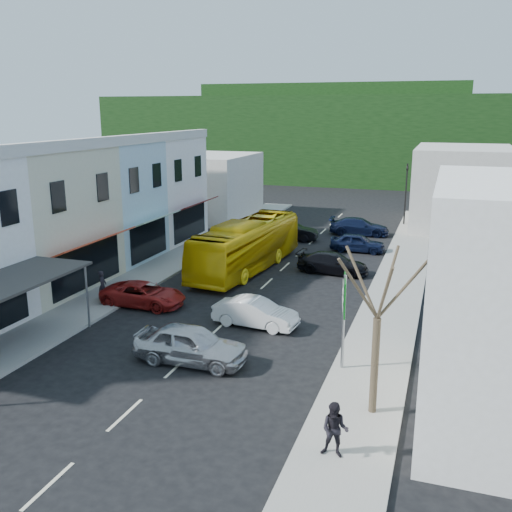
# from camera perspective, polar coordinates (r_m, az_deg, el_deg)

# --- Properties ---
(ground) EXTENTS (120.00, 120.00, 0.00)m
(ground) POSITION_cam_1_polar(r_m,az_deg,el_deg) (27.10, -4.10, -7.52)
(ground) COLOR black
(ground) RESTS_ON ground
(sidewalk_left) EXTENTS (3.00, 52.00, 0.15)m
(sidewalk_left) POSITION_cam_1_polar(r_m,az_deg,el_deg) (38.73, -8.65, -0.77)
(sidewalk_left) COLOR gray
(sidewalk_left) RESTS_ON ground
(sidewalk_right) EXTENTS (3.00, 52.00, 0.15)m
(sidewalk_right) POSITION_cam_1_polar(r_m,az_deg,el_deg) (34.71, 14.00, -2.83)
(sidewalk_right) COLOR gray
(sidewalk_right) RESTS_ON ground
(shopfront_row) EXTENTS (8.25, 30.00, 8.00)m
(shopfront_row) POSITION_cam_1_polar(r_m,az_deg,el_deg) (36.44, -19.53, 3.94)
(shopfront_row) COLOR silver
(shopfront_row) RESTS_ON ground
(distant_block_left) EXTENTS (8.00, 10.00, 6.00)m
(distant_block_left) POSITION_cam_1_polar(r_m,az_deg,el_deg) (55.15, -4.87, 6.96)
(distant_block_left) COLOR #B7B2A8
(distant_block_left) RESTS_ON ground
(distant_block_right) EXTENTS (8.00, 12.00, 7.00)m
(distant_block_right) POSITION_cam_1_polar(r_m,az_deg,el_deg) (53.57, 19.88, 6.48)
(distant_block_right) COLOR #B7B2A8
(distant_block_right) RESTS_ON ground
(hillside) EXTENTS (80.00, 26.00, 14.00)m
(hillside) POSITION_cam_1_polar(r_m,az_deg,el_deg) (89.02, 11.61, 11.95)
(hillside) COLOR black
(hillside) RESTS_ON ground
(bus) EXTENTS (3.64, 11.79, 3.10)m
(bus) POSITION_cam_1_polar(r_m,az_deg,el_deg) (36.78, -0.93, 0.96)
(bus) COLOR #E1B70D
(bus) RESTS_ON ground
(car_silver) EXTENTS (4.41, 1.82, 1.40)m
(car_silver) POSITION_cam_1_polar(r_m,az_deg,el_deg) (23.78, -6.55, -8.98)
(car_silver) COLOR #B7B7BC
(car_silver) RESTS_ON ground
(car_white) EXTENTS (4.55, 2.21, 1.40)m
(car_white) POSITION_cam_1_polar(r_m,az_deg,el_deg) (27.41, -0.05, -5.66)
(car_white) COLOR silver
(car_white) RESTS_ON ground
(car_red) EXTENTS (4.61, 1.92, 1.40)m
(car_red) POSITION_cam_1_polar(r_m,az_deg,el_deg) (30.80, -11.20, -3.65)
(car_red) COLOR maroon
(car_red) RESTS_ON ground
(car_black_near) EXTENTS (4.64, 2.21, 1.40)m
(car_black_near) POSITION_cam_1_polar(r_m,az_deg,el_deg) (36.51, 7.69, -0.65)
(car_black_near) COLOR black
(car_black_near) RESTS_ON ground
(car_navy_mid) EXTENTS (4.41, 1.83, 1.40)m
(car_navy_mid) POSITION_cam_1_polar(r_m,az_deg,el_deg) (42.34, 10.12, 1.35)
(car_navy_mid) COLOR black
(car_navy_mid) RESTS_ON ground
(car_black_far) EXTENTS (4.55, 2.19, 1.40)m
(car_black_far) POSITION_cam_1_polar(r_m,az_deg,el_deg) (45.51, 3.41, 2.46)
(car_black_far) COLOR black
(car_black_far) RESTS_ON ground
(car_navy_far) EXTENTS (4.61, 2.14, 1.40)m
(car_navy_far) POSITION_cam_1_polar(r_m,az_deg,el_deg) (48.11, 10.28, 2.91)
(car_navy_far) COLOR black
(car_navy_far) RESTS_ON ground
(pedestrian_left) EXTENTS (0.55, 0.69, 1.70)m
(pedestrian_left) POSITION_cam_1_polar(r_m,az_deg,el_deg) (31.55, -15.10, -2.88)
(pedestrian_left) COLOR black
(pedestrian_left) RESTS_ON sidewalk_left
(pedestrian_right) EXTENTS (0.70, 0.44, 1.70)m
(pedestrian_right) POSITION_cam_1_polar(r_m,az_deg,el_deg) (17.61, 7.90, -16.87)
(pedestrian_right) COLOR black
(pedestrian_right) RESTS_ON sidewalk_right
(direction_sign) EXTENTS (0.86, 1.87, 3.99)m
(direction_sign) POSITION_cam_1_polar(r_m,az_deg,el_deg) (22.67, 8.74, -6.73)
(direction_sign) COLOR #05500F
(direction_sign) RESTS_ON ground
(street_tree) EXTENTS (3.19, 3.19, 7.03)m
(street_tree) POSITION_cam_1_polar(r_m,az_deg,el_deg) (19.10, 12.04, -6.11)
(street_tree) COLOR #382D1F
(street_tree) RESTS_ON ground
(traffic_signal) EXTENTS (0.91, 1.29, 5.54)m
(traffic_signal) POSITION_cam_1_polar(r_m,az_deg,el_deg) (52.58, 14.74, 5.92)
(traffic_signal) COLOR black
(traffic_signal) RESTS_ON ground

